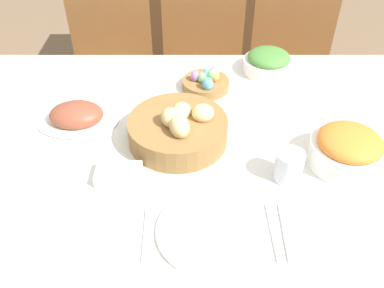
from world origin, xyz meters
TOP-DOWN VIEW (x-y plane):
  - ground_plane at (0.00, 0.00)m, footprint 12.00×12.00m
  - dining_table at (0.00, 0.00)m, footprint 1.72×1.09m
  - chair_far_right at (0.49, 0.86)m, footprint 0.45×0.45m
  - chair_far_center at (0.02, 0.86)m, footprint 0.44×0.44m
  - chair_far_left at (-0.45, 0.86)m, footprint 0.43×0.43m
  - sideboard at (0.09, 1.64)m, footprint 1.14×0.44m
  - bread_basket at (-0.07, -0.02)m, footprint 0.31×0.31m
  - egg_basket at (0.03, 0.29)m, footprint 0.17×0.17m
  - ham_platter at (-0.41, 0.08)m, footprint 0.27×0.19m
  - carrot_bowl at (0.42, -0.12)m, footprint 0.22×0.22m
  - green_salad_bowl at (0.27, 0.41)m, footprint 0.19×0.19m
  - dinner_plate at (0.02, -0.37)m, footprint 0.27×0.27m
  - fork at (-0.14, -0.37)m, footprint 0.01×0.18m
  - knife at (0.17, -0.37)m, footprint 0.01×0.18m
  - spoon at (0.20, -0.37)m, footprint 0.01×0.18m
  - drinking_cup at (0.24, -0.18)m, footprint 0.08×0.08m
  - butter_dish at (-0.23, -0.18)m, footprint 0.13×0.08m

SIDE VIEW (x-z plane):
  - ground_plane at x=0.00m, z-range 0.00..0.00m
  - dining_table at x=0.00m, z-range 0.00..0.75m
  - sideboard at x=0.09m, z-range 0.00..0.99m
  - chair_far_right at x=0.49m, z-range 0.03..1.03m
  - chair_far_center at x=0.02m, z-range 0.03..1.03m
  - chair_far_left at x=-0.45m, z-range 0.03..1.03m
  - fork at x=-0.14m, z-range 0.75..0.76m
  - knife at x=0.17m, z-range 0.75..0.76m
  - spoon at x=0.20m, z-range 0.75..0.76m
  - dinner_plate at x=0.02m, z-range 0.75..0.76m
  - butter_dish at x=-0.23m, z-range 0.75..0.78m
  - ham_platter at x=-0.41m, z-range 0.74..0.81m
  - egg_basket at x=0.03m, z-range 0.74..0.82m
  - green_salad_bowl at x=0.27m, z-range 0.75..0.84m
  - drinking_cup at x=0.24m, z-range 0.75..0.84m
  - bread_basket at x=-0.07m, z-range 0.73..0.86m
  - carrot_bowl at x=0.42m, z-range 0.75..0.86m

